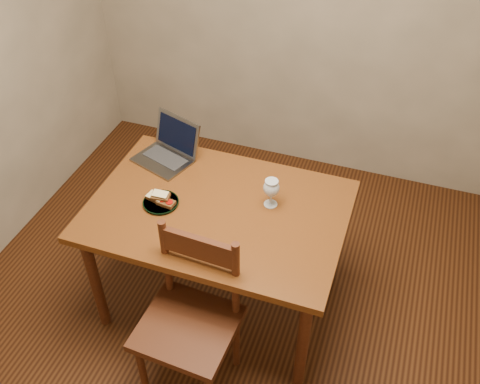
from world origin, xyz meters
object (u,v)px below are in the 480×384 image
(table, at_px, (218,220))
(plate, at_px, (161,203))
(milk_glass, at_px, (271,193))
(laptop, at_px, (169,148))
(chair, at_px, (189,316))

(table, distance_m, plate, 0.31)
(table, height_order, milk_glass, milk_glass)
(milk_glass, xyz_separation_m, laptop, (-0.66, 0.20, -0.02))
(chair, height_order, milk_glass, same)
(milk_glass, relative_size, laptop, 0.43)
(milk_glass, distance_m, laptop, 0.69)
(milk_glass, height_order, laptop, laptop)
(table, height_order, plate, plate)
(laptop, bearing_deg, milk_glass, 1.92)
(chair, xyz_separation_m, plate, (-0.33, 0.44, 0.24))
(chair, bearing_deg, laptop, 121.94)
(table, distance_m, chair, 0.53)
(chair, xyz_separation_m, laptop, (-0.46, 0.82, 0.29))
(milk_glass, bearing_deg, table, -155.49)
(plate, xyz_separation_m, milk_glass, (0.53, 0.18, 0.07))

